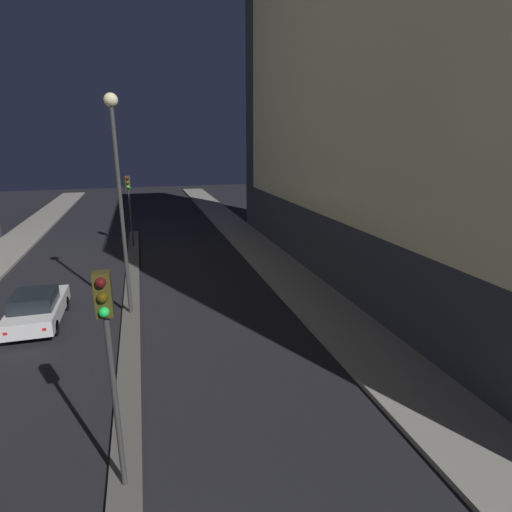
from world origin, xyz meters
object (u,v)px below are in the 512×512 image
object	(u,v)px
traffic_light_near	(108,337)
car_left_lane	(37,308)
street_lamp	(118,171)
traffic_light_mid	(129,195)

from	to	relation	value
traffic_light_near	car_left_lane	xyz separation A→B (m)	(-3.73, 9.72, -3.03)
traffic_light_near	street_lamp	distance (m)	10.01
traffic_light_near	traffic_light_mid	xyz separation A→B (m)	(0.00, 21.82, 0.00)
car_left_lane	street_lamp	bearing A→B (deg)	-0.64
traffic_light_mid	car_left_lane	bearing A→B (deg)	-107.15
traffic_light_near	street_lamp	bearing A→B (deg)	90.00
traffic_light_mid	street_lamp	xyz separation A→B (m)	(0.00, -12.14, 2.57)
traffic_light_mid	street_lamp	bearing A→B (deg)	-90.00
car_left_lane	traffic_light_near	bearing A→B (deg)	-68.98
street_lamp	car_left_lane	size ratio (longest dim) A/B	2.18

